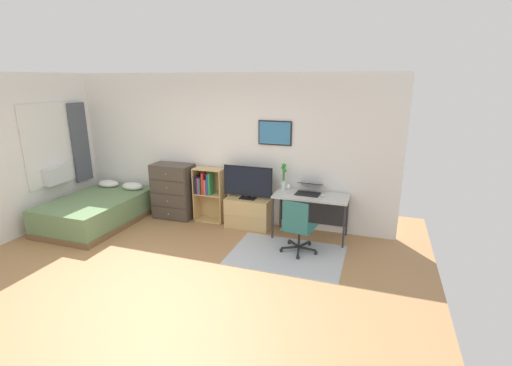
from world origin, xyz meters
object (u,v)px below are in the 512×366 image
Objects in this scene: desk at (312,202)px; wine_glass at (289,186)px; laptop at (309,189)px; bamboo_vase at (284,176)px; bed at (97,210)px; bookshelf at (208,190)px; tv_stand at (248,212)px; dresser at (173,191)px; office_chair at (297,226)px; computer_mouse at (323,196)px; television at (248,183)px.

wine_glass is (-0.38, -0.10, 0.27)m from desk.
laptop is 0.94× the size of bamboo_vase.
wine_glass is (0.13, -0.17, -0.11)m from bamboo_vase.
bed is at bearing -166.00° from bamboo_vase.
bookshelf is 2.15× the size of bamboo_vase.
tv_stand is 0.98m from wine_glass.
dresser is 2.20m from bamboo_vase.
laptop is at bearing 11.71° from bed.
bamboo_vase is 0.25m from wine_glass.
bed is at bearing -147.60° from dresser.
tv_stand is at bearing 15.66° from bed.
bed is 3.77m from office_chair.
dresser is at bearing -177.80° from bamboo_vase.
office_chair reaches higher than computer_mouse.
laptop is (1.08, 0.03, 0.54)m from tv_stand.
bookshelf reaches higher than computer_mouse.
bookshelf is (0.69, 0.06, 0.07)m from dresser.
computer_mouse reaches higher than bed.
television reaches higher than dresser.
tv_stand is 1.20m from laptop.
dresser is at bearing 177.68° from wine_glass.
bookshelf is 0.86m from television.
bamboo_vase is (3.32, 0.83, 0.73)m from bed.
office_chair is 0.87m from laptop.
dresser reaches higher than computer_mouse.
office_chair is (1.07, -0.74, -0.38)m from television.
bed is at bearing -164.23° from tv_stand.
television is 0.65m from bamboo_vase.
bed is 2.15× the size of television.
office_chair is at bearing -62.08° from bamboo_vase.
desk is 0.64m from bamboo_vase.
desk is (1.14, 0.01, -0.23)m from television.
tv_stand is 1.80× the size of laptop.
tv_stand is (1.52, 0.02, -0.26)m from dresser.
desk is 0.27m from computer_mouse.
office_chair is 1.93× the size of laptop.
wine_glass is (0.76, -0.11, 0.61)m from tv_stand.
desk is at bearing 0.15° from dresser.
bamboo_vase is at bearing 126.23° from office_chair.
laptop is 0.48m from bamboo_vase.
dresser is at bearing -179.85° from desk.
computer_mouse is at bearing -12.93° from bamboo_vase.
laptop is at bearing 1.49° from tv_stand.
computer_mouse is at bearing -22.80° from laptop.
office_chair is (2.59, -0.75, -0.07)m from dresser.
television is 1.89× the size of bamboo_vase.
tv_stand is at bearing 175.91° from computer_mouse.
bamboo_vase is (-0.45, 0.04, 0.17)m from laptop.
laptop is at bearing 23.34° from wine_glass.
tv_stand is (2.69, 0.76, 0.01)m from bed.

